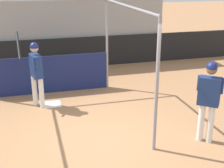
% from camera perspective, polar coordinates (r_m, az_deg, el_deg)
% --- Properties ---
extents(ground_plane, '(60.00, 60.00, 0.00)m').
position_cam_1_polar(ground_plane, '(6.69, -2.43, -10.16)').
color(ground_plane, '#A8754C').
extents(outfield_wall, '(24.00, 0.12, 1.10)m').
position_cam_1_polar(outfield_wall, '(11.59, -8.59, 5.58)').
color(outfield_wall, black).
rests_on(outfield_wall, ground).
extents(bleacher_section, '(7.60, 4.00, 3.18)m').
position_cam_1_polar(bleacher_section, '(13.41, -9.93, 11.91)').
color(bleacher_section, '#9E9E99').
rests_on(bleacher_section, ground).
extents(batting_cage, '(3.55, 3.81, 2.65)m').
position_cam_1_polar(batting_cage, '(8.33, -11.35, 4.27)').
color(batting_cage, gray).
rests_on(batting_cage, ground).
extents(home_plate, '(0.44, 0.44, 0.02)m').
position_cam_1_polar(home_plate, '(8.52, -10.82, -3.65)').
color(home_plate, white).
rests_on(home_plate, ground).
extents(player_batter, '(0.60, 0.90, 1.90)m').
position_cam_1_polar(player_batter, '(8.16, -13.81, 2.76)').
color(player_batter, white).
rests_on(player_batter, ground).
extents(player_waiting, '(0.76, 0.60, 2.01)m').
position_cam_1_polar(player_waiting, '(6.50, 17.40, -1.93)').
color(player_waiting, white).
rests_on(player_waiting, ground).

